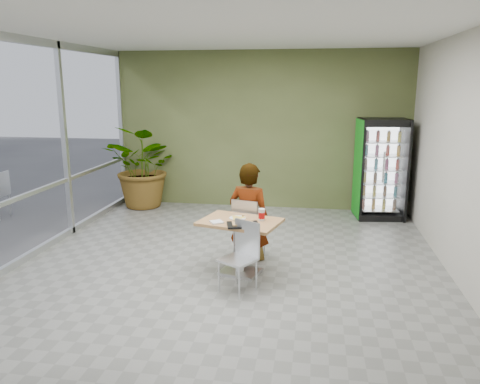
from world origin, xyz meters
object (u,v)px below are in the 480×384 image
(beverage_fridge, at_px, (381,169))
(potted_plant, at_px, (146,167))
(dining_table, at_px, (240,236))
(seated_woman, at_px, (249,221))
(chair_far, at_px, (247,224))
(soda_cup, at_px, (262,215))
(cafeteria_tray, at_px, (243,225))
(chair_near, at_px, (242,250))

(beverage_fridge, distance_m, potted_plant, 4.71)
(dining_table, bearing_deg, seated_woman, 86.63)
(chair_far, distance_m, soda_cup, 0.65)
(chair_far, relative_size, beverage_fridge, 0.48)
(dining_table, xyz_separation_m, cafeteria_tray, (0.07, -0.23, 0.23))
(chair_far, bearing_deg, seated_woman, -105.63)
(dining_table, bearing_deg, chair_near, -77.49)
(potted_plant, bearing_deg, chair_far, -46.39)
(chair_near, bearing_deg, beverage_fridge, 91.33)
(seated_woman, bearing_deg, soda_cup, 129.23)
(seated_woman, xyz_separation_m, potted_plant, (-2.55, 2.61, 0.29))
(seated_woman, distance_m, cafeteria_tray, 0.86)
(chair_near, xyz_separation_m, seated_woman, (-0.07, 1.09, 0.06))
(dining_table, height_order, soda_cup, soda_cup)
(chair_far, height_order, chair_near, chair_far)
(cafeteria_tray, bearing_deg, seated_woman, 92.56)
(seated_woman, bearing_deg, beverage_fridge, -114.99)
(chair_far, xyz_separation_m, potted_plant, (-2.52, 2.65, 0.32))
(seated_woman, distance_m, beverage_fridge, 3.36)
(chair_far, xyz_separation_m, chair_near, (0.10, -1.05, -0.02))
(chair_far, xyz_separation_m, seated_woman, (0.03, 0.04, 0.04))
(soda_cup, bearing_deg, chair_near, -107.93)
(potted_plant, bearing_deg, beverage_fridge, -0.71)
(soda_cup, relative_size, beverage_fridge, 0.08)
(beverage_fridge, bearing_deg, seated_woman, -137.90)
(potted_plant, bearing_deg, soda_cup, -48.52)
(cafeteria_tray, bearing_deg, beverage_fridge, 57.93)
(cafeteria_tray, xyz_separation_m, potted_plant, (-2.59, 3.44, 0.09))
(seated_woman, height_order, cafeteria_tray, seated_woman)
(chair_far, bearing_deg, chair_near, 110.59)
(chair_far, xyz_separation_m, beverage_fridge, (2.18, 2.59, 0.42))
(dining_table, bearing_deg, beverage_fridge, 55.17)
(dining_table, height_order, chair_near, chair_near)
(soda_cup, bearing_deg, potted_plant, 131.48)
(chair_near, xyz_separation_m, potted_plant, (-2.62, 3.70, 0.35))
(chair_far, bearing_deg, potted_plant, -31.11)
(chair_far, bearing_deg, cafeteria_tray, 109.77)
(dining_table, relative_size, soda_cup, 7.34)
(soda_cup, bearing_deg, cafeteria_tray, -126.55)
(chair_near, distance_m, soda_cup, 0.65)
(chair_near, distance_m, potted_plant, 4.55)
(soda_cup, distance_m, potted_plant, 4.22)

